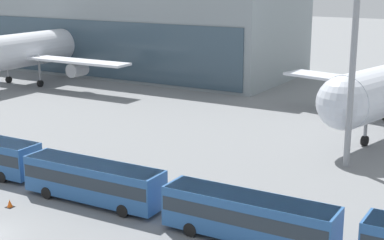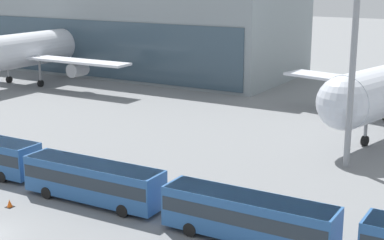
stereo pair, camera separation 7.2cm
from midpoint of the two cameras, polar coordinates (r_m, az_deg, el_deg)
terminal_building at (r=131.77m, az=-16.25°, el=9.66°), size 119.45×25.97×27.48m
airliner_at_gate_near at (r=98.74m, az=-16.63°, el=6.42°), size 41.00×41.71×14.16m
shuttle_bus_1 at (r=47.31m, az=-9.60°, el=-5.69°), size 12.21×3.03×3.26m
shuttle_bus_2 at (r=40.24m, az=5.44°, el=-9.16°), size 12.18×2.92×3.26m
traffic_cone_1 at (r=48.39m, az=-17.30°, el=-7.74°), size 0.59×0.59×0.62m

